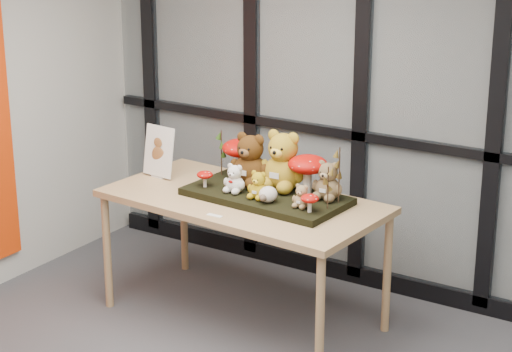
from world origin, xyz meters
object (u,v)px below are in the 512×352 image
Objects in this scene: bear_small_yellow at (259,183)px; sign_holder at (159,153)px; bear_brown_medium at (251,156)px; display_table at (243,208)px; bear_pooh_yellow at (283,157)px; mushroom_back_right at (308,173)px; bear_tan_back at (328,178)px; mushroom_back_left at (241,156)px; diorama_tray at (266,196)px; bear_beige_small at (302,195)px; bear_white_bow at (235,177)px; mushroom_front_left at (205,178)px; plush_cream_hedgehog at (268,194)px; mushroom_front_right at (310,202)px.

bear_small_yellow is 0.55× the size of sign_holder.
bear_small_yellow is (0.19, -0.20, -0.09)m from bear_brown_medium.
bear_pooh_yellow is (0.17, 0.19, 0.31)m from display_table.
mushroom_back_right is at bearing 10.96° from sign_holder.
bear_tan_back is 0.68m from mushroom_back_left.
bear_beige_small is at bearing -15.54° from diorama_tray.
bear_tan_back is 1.20m from sign_holder.
bear_beige_small is (0.44, -0.05, 0.18)m from display_table.
display_table is 11.54× the size of bear_beige_small.
bear_pooh_yellow is 2.06× the size of bear_white_bow.
bear_white_bow is at bearing 177.04° from bear_small_yellow.
bear_tan_back is 0.95× the size of mushroom_back_left.
sign_holder is at bearing -160.96° from mushroom_back_left.
mushroom_back_left is 0.31m from mushroom_front_left.
bear_tan_back is at bearing -5.35° from mushroom_back_right.
bear_pooh_yellow is at bearing 105.97° from plush_cream_hedgehog.
plush_cream_hedgehog is at bearing -15.80° from display_table.
diorama_tray is at bearing -160.31° from bear_tan_back.
bear_pooh_yellow is at bearing 49.76° from bear_white_bow.
bear_white_bow reaches higher than mushroom_front_left.
mushroom_back_left is at bearing 140.60° from bear_small_yellow.
mushroom_front_right is at bearing -4.00° from mushroom_front_left.
mushroom_back_right is (0.21, 0.23, 0.04)m from bear_small_yellow.
bear_white_bow is (-0.04, -0.03, 0.21)m from display_table.
mushroom_back_right is at bearing 68.54° from plush_cream_hedgehog.
bear_white_bow is (-0.17, -0.09, 0.12)m from diorama_tray.
bear_small_yellow is 0.30m from bear_beige_small.
diorama_tray is at bearing 26.57° from display_table.
bear_white_bow is (0.00, -0.18, -0.08)m from bear_brown_medium.
bear_small_yellow is at bearing -15.98° from display_table.
mushroom_front_right is at bearing -2.65° from sign_holder.
sign_holder reaches higher than bear_tan_back.
mushroom_back_left reaches higher than mushroom_front_right.
diorama_tray is at bearing -103.58° from bear_pooh_yellow.
sign_holder is (-0.70, 0.07, 0.23)m from display_table.
bear_brown_medium is at bearing -165.83° from bear_pooh_yellow.
bear_white_bow reaches higher than mushroom_front_right.
mushroom_front_right is (0.77, -0.05, 0.00)m from mushroom_front_left.
display_table is 0.48m from bear_beige_small.
bear_beige_small is (0.31, -0.11, 0.10)m from diorama_tray.
diorama_tray is 3.64× the size of mushroom_back_left.
mushroom_back_left is 0.53m from mushroom_back_right.
bear_tan_back is (0.37, 0.10, 0.15)m from diorama_tray.
bear_white_bow reaches higher than plush_cream_hedgehog.
plush_cream_hedgehog is 0.48m from mushroom_front_left.
mushroom_back_right is (0.22, 0.12, 0.15)m from diorama_tray.
mushroom_back_right is (0.18, -0.01, -0.07)m from bear_pooh_yellow.
mushroom_back_right is at bearing 30.01° from display_table.
mushroom_back_right is 0.79× the size of sign_holder.
bear_small_yellow is 1.75× the size of plush_cream_hedgehog.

